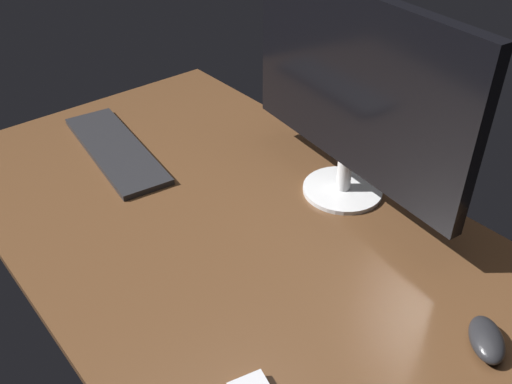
# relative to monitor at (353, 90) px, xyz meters

# --- Properties ---
(desk) EXTENTS (1.40, 0.84, 0.02)m
(desk) POSITION_rel_monitor_xyz_m (-0.10, -0.28, -0.27)
(desk) COLOR #4C301C
(desk) RESTS_ON ground
(monitor) EXTENTS (0.63, 0.18, 0.46)m
(monitor) POSITION_rel_monitor_xyz_m (0.00, 0.00, 0.00)
(monitor) COLOR silver
(monitor) RESTS_ON desk
(keyboard) EXTENTS (0.45, 0.18, 0.01)m
(keyboard) POSITION_rel_monitor_xyz_m (-0.50, -0.33, -0.25)
(keyboard) COLOR black
(keyboard) RESTS_ON desk
(computer_mouse) EXTENTS (0.11, 0.11, 0.04)m
(computer_mouse) POSITION_rel_monitor_xyz_m (0.46, -0.14, -0.24)
(computer_mouse) COLOR black
(computer_mouse) RESTS_ON desk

